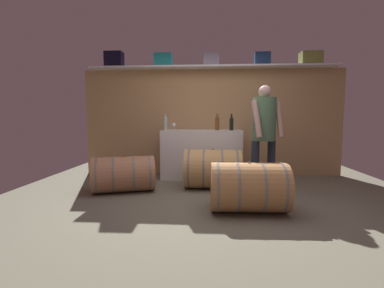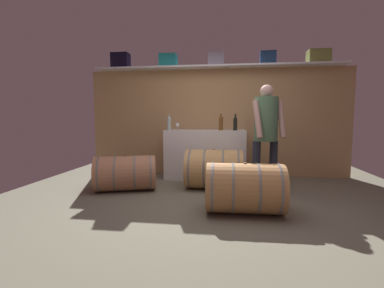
% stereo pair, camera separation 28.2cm
% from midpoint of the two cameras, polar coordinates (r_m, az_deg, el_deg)
% --- Properties ---
extents(ground_plane, '(6.37, 7.36, 0.02)m').
position_cam_midpoint_polar(ground_plane, '(4.16, 2.01, -10.80)').
color(ground_plane, '#686553').
extents(back_wall_panel, '(5.17, 0.10, 2.12)m').
position_cam_midpoint_polar(back_wall_panel, '(5.55, 2.55, 4.51)').
color(back_wall_panel, tan).
rests_on(back_wall_panel, ground).
extents(high_shelf_board, '(4.75, 0.40, 0.03)m').
position_cam_midpoint_polar(high_shelf_board, '(5.49, 2.57, 15.78)').
color(high_shelf_board, silver).
rests_on(high_shelf_board, back_wall_panel).
extents(toolcase_black, '(0.35, 0.24, 0.30)m').
position_cam_midpoint_polar(toolcase_black, '(5.89, -17.39, 16.50)').
color(toolcase_black, black).
rests_on(toolcase_black, high_shelf_board).
extents(toolcase_teal, '(0.34, 0.28, 0.25)m').
position_cam_midpoint_polar(toolcase_teal, '(5.62, -7.52, 16.97)').
color(toolcase_teal, teal).
rests_on(toolcase_teal, high_shelf_board).
extents(toolcase_grey, '(0.30, 0.30, 0.25)m').
position_cam_midpoint_polar(toolcase_grey, '(5.52, 2.57, 17.20)').
color(toolcase_grey, gray).
rests_on(toolcase_grey, high_shelf_board).
extents(toolcase_navy, '(0.30, 0.24, 0.24)m').
position_cam_midpoint_polar(toolcase_navy, '(5.58, 13.03, 16.92)').
color(toolcase_navy, navy).
rests_on(toolcase_navy, high_shelf_board).
extents(toolcase_olive, '(0.39, 0.27, 0.25)m').
position_cam_midpoint_polar(toolcase_olive, '(5.79, 22.29, 16.25)').
color(toolcase_olive, olive).
rests_on(toolcase_olive, high_shelf_board).
extents(work_cabinet, '(1.51, 0.62, 0.93)m').
position_cam_midpoint_polar(work_cabinet, '(5.24, 0.47, -2.10)').
color(work_cabinet, white).
rests_on(work_cabinet, ground).
extents(wine_bottle_clear, '(0.07, 0.07, 0.30)m').
position_cam_midpoint_polar(wine_bottle_clear, '(5.06, -7.17, 4.37)').
color(wine_bottle_clear, '#ADC6C3').
rests_on(wine_bottle_clear, work_cabinet).
extents(wine_bottle_dark, '(0.07, 0.07, 0.30)m').
position_cam_midpoint_polar(wine_bottle_dark, '(5.07, 6.69, 4.36)').
color(wine_bottle_dark, black).
rests_on(wine_bottle_dark, work_cabinet).
extents(wine_bottle_amber, '(0.08, 0.08, 0.30)m').
position_cam_midpoint_polar(wine_bottle_amber, '(5.06, 3.72, 4.47)').
color(wine_bottle_amber, brown).
rests_on(wine_bottle_amber, work_cabinet).
extents(wine_glass, '(0.07, 0.07, 0.13)m').
position_cam_midpoint_polar(wine_glass, '(5.09, -5.42, 3.94)').
color(wine_glass, white).
rests_on(wine_glass, work_cabinet).
extents(wine_barrel_near, '(0.92, 0.65, 0.65)m').
position_cam_midpoint_polar(wine_barrel_near, '(4.49, 2.56, -5.23)').
color(wine_barrel_near, tan).
rests_on(wine_barrel_near, ground).
extents(wine_barrel_far, '(0.94, 0.64, 0.62)m').
position_cam_midpoint_polar(wine_barrel_far, '(3.43, 9.48, -8.93)').
color(wine_barrel_far, '#B27E4C').
rests_on(wine_barrel_far, ground).
extents(wine_barrel_flank, '(1.06, 0.81, 0.57)m').
position_cam_midpoint_polar(wine_barrel_flank, '(4.45, -15.91, -6.09)').
color(wine_barrel_flank, '#B07755').
rests_on(wine_barrel_flank, ground).
extents(winemaker_pouring, '(0.54, 0.48, 1.65)m').
position_cam_midpoint_polar(winemaker_pouring, '(4.32, 13.13, 3.48)').
color(winemaker_pouring, '#272E3D').
rests_on(winemaker_pouring, ground).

